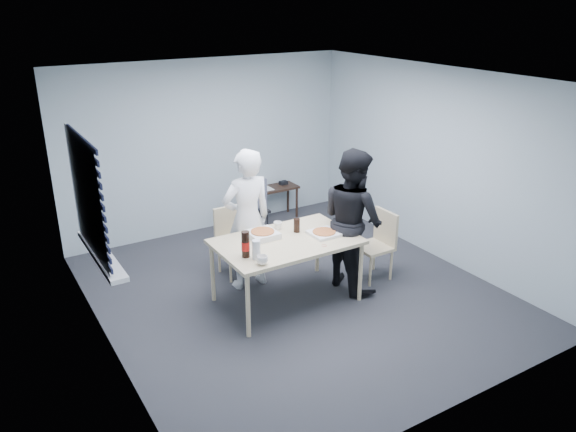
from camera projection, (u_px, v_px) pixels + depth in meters
room at (91, 205)px, 5.67m from camera, size 5.00×5.00×5.00m
dining_table at (287, 245)px, 6.50m from camera, size 1.62×1.03×0.79m
chair_far at (233, 236)px, 7.28m from camera, size 0.42×0.42×0.89m
chair_right at (379, 240)px, 7.16m from camera, size 0.42×0.42×0.89m
person_white at (247, 220)px, 6.81m from camera, size 0.65×0.42×1.77m
person_black at (352, 220)px, 6.81m from camera, size 0.47×0.86×1.77m
side_table at (273, 192)px, 9.08m from camera, size 0.81×0.36×0.54m
stool at (255, 216)px, 8.30m from camera, size 0.35×0.35×0.49m
backpack at (255, 195)px, 8.16m from camera, size 0.33×0.24×0.46m
pizza_box_a at (263, 234)px, 6.54m from camera, size 0.33×0.33×0.08m
pizza_box_b at (324, 233)px, 6.62m from camera, size 0.32×0.32×0.05m
mug_a at (262, 260)px, 5.88m from camera, size 0.17×0.17×0.10m
mug_b at (278, 226)px, 6.77m from camera, size 0.10×0.10×0.09m
cola_glass at (297, 225)px, 6.67m from camera, size 0.08×0.08×0.17m
soda_bottle at (246, 245)px, 6.01m from camera, size 0.09×0.09×0.30m
plastic_cups at (256, 250)px, 5.98m from camera, size 0.10×0.10×0.21m
rubber_band at (324, 246)px, 6.33m from camera, size 0.08×0.08×0.00m
papers at (264, 188)px, 9.00m from camera, size 0.29×0.35×0.00m
black_box at (283, 183)px, 9.18m from camera, size 0.15×0.13×0.06m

